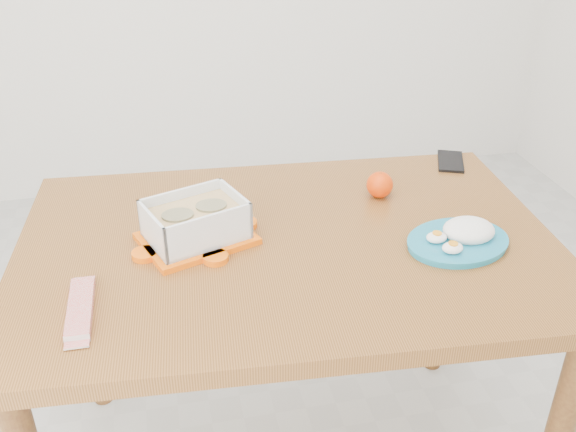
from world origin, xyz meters
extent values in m
cube|color=brown|center=(0.00, -0.10, 0.73)|extent=(1.25, 0.88, 0.04)
cylinder|color=brown|center=(-0.52, 0.27, 0.35)|extent=(0.06, 0.06, 0.71)
cylinder|color=brown|center=(0.56, 0.20, 0.35)|extent=(0.06, 0.06, 0.71)
cube|color=#FF6307|center=(-0.20, -0.07, 0.76)|extent=(0.28, 0.25, 0.01)
cube|color=white|center=(-0.20, -0.07, 0.81)|extent=(0.24, 0.21, 0.09)
cube|color=tan|center=(-0.20, -0.07, 0.80)|extent=(0.23, 0.19, 0.06)
cylinder|color=#8C835C|center=(-0.24, -0.08, 0.82)|extent=(0.09, 0.09, 0.03)
cylinder|color=#8C835C|center=(-0.17, -0.05, 0.82)|extent=(0.09, 0.09, 0.03)
sphere|color=#FF4905|center=(0.27, 0.05, 0.78)|extent=(0.07, 0.07, 0.07)
cylinder|color=teal|center=(0.36, -0.21, 0.76)|extent=(0.28, 0.28, 0.01)
ellipsoid|color=white|center=(0.39, -0.19, 0.79)|extent=(0.14, 0.12, 0.05)
ellipsoid|color=white|center=(0.31, -0.20, 0.78)|extent=(0.05, 0.05, 0.02)
ellipsoid|color=white|center=(0.32, -0.25, 0.78)|extent=(0.05, 0.05, 0.02)
cube|color=red|center=(-0.44, -0.28, 0.76)|extent=(0.05, 0.18, 0.02)
cube|color=black|center=(0.53, 0.20, 0.75)|extent=(0.12, 0.15, 0.01)
camera|label=1|loc=(-0.26, -1.30, 1.50)|focal=40.00mm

